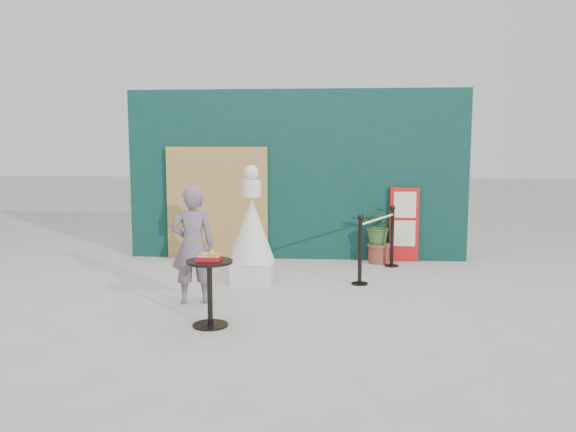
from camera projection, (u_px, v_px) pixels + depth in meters
name	position (u px, v px, depth m)	size (l,w,h in m)	color
ground	(281.00, 306.00, 7.09)	(60.00, 60.00, 0.00)	#ADAAA5
back_wall	(296.00, 175.00, 10.02)	(6.00, 0.30, 3.00)	#0A3029
bamboo_fence	(217.00, 203.00, 9.98)	(1.80, 0.08, 2.00)	tan
woman	(193.00, 245.00, 7.15)	(0.55, 0.36, 1.50)	slate
menu_board	(404.00, 225.00, 9.79)	(0.50, 0.07, 1.30)	red
statue	(252.00, 235.00, 8.26)	(0.68, 0.68, 1.74)	silver
cafe_table	(210.00, 283.00, 6.25)	(0.52, 0.52, 0.75)	black
food_basket	(209.00, 257.00, 6.21)	(0.26, 0.19, 0.11)	red
planter	(379.00, 231.00, 9.65)	(0.57, 0.50, 0.97)	brown
stanchion_barrier	(377.00, 244.00, 8.77)	(0.84, 1.54, 1.03)	black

